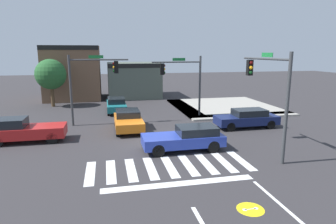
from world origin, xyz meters
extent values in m
plane|color=#302D30|center=(0.00, 0.00, 0.00)|extent=(120.00, 120.00, 0.00)
cube|color=silver|center=(-3.88, -4.50, 0.00)|extent=(0.45, 2.89, 0.01)
cube|color=silver|center=(-2.91, -4.50, 0.00)|extent=(0.45, 2.89, 0.01)
cube|color=silver|center=(-1.94, -4.50, 0.00)|extent=(0.45, 2.89, 0.01)
cube|color=silver|center=(-0.97, -4.50, 0.00)|extent=(0.45, 2.89, 0.01)
cube|color=silver|center=(0.00, -4.50, 0.00)|extent=(0.45, 2.89, 0.01)
cube|color=silver|center=(0.97, -4.50, 0.00)|extent=(0.45, 2.89, 0.01)
cube|color=silver|center=(1.94, -4.50, 0.00)|extent=(0.45, 2.89, 0.01)
cube|color=silver|center=(2.91, -4.50, 0.00)|extent=(0.45, 2.89, 0.01)
cube|color=silver|center=(3.88, -4.50, 0.00)|extent=(0.45, 2.89, 0.01)
cube|color=white|center=(0.00, -6.50, 0.00)|extent=(6.80, 0.50, 0.01)
cube|color=white|center=(0.00, -9.50, 0.00)|extent=(0.16, 2.00, 0.01)
cylinder|color=yellow|center=(2.02, -9.07, 0.00)|extent=(1.01, 1.01, 0.01)
cylinder|color=white|center=(1.79, -9.07, 0.01)|extent=(0.16, 0.16, 0.00)
cylinder|color=white|center=(2.25, -9.07, 0.01)|extent=(0.16, 0.16, 0.00)
cube|color=white|center=(2.02, -9.07, 0.01)|extent=(0.46, 0.04, 0.00)
cube|color=#9E998E|center=(9.00, 5.20, 0.07)|extent=(10.00, 1.60, 0.15)
cube|color=#9E998E|center=(4.80, 10.00, 0.07)|extent=(1.60, 10.00, 0.15)
cube|color=#9E998E|center=(9.00, 10.00, 0.07)|extent=(10.00, 10.00, 0.15)
cube|color=brown|center=(-6.80, 19.10, 3.19)|extent=(6.40, 6.21, 6.38)
cube|color=black|center=(-6.80, 16.20, 6.13)|extent=(6.40, 0.50, 0.50)
cube|color=#4C564C|center=(0.52, 19.31, 2.16)|extent=(6.38, 6.63, 4.33)
cube|color=black|center=(0.52, 16.20, 4.08)|extent=(6.38, 0.50, 0.50)
cylinder|color=#383A3D|center=(-5.61, 5.14, 2.72)|extent=(0.18, 0.18, 5.44)
cylinder|color=#383A3D|center=(-3.39, 5.14, 5.07)|extent=(4.44, 0.12, 0.12)
cube|color=black|center=(-2.12, 5.14, 4.50)|extent=(0.32, 0.32, 0.95)
sphere|color=#470A0A|center=(-2.29, 5.14, 4.79)|extent=(0.22, 0.22, 0.22)
sphere|color=orange|center=(-2.29, 5.14, 4.50)|extent=(0.22, 0.22, 0.22)
sphere|color=#0C3814|center=(-2.29, 5.14, 4.20)|extent=(0.22, 0.22, 0.22)
cube|color=#197233|center=(-3.62, 5.14, 5.29)|extent=(1.10, 0.03, 0.24)
cylinder|color=#383A3D|center=(5.05, 6.09, 2.67)|extent=(0.18, 0.18, 5.33)
cylinder|color=#383A3D|center=(2.94, 6.09, 4.82)|extent=(4.23, 0.12, 0.12)
cube|color=black|center=(1.71, 6.09, 4.24)|extent=(0.32, 0.32, 0.95)
sphere|color=#470A0A|center=(1.88, 6.09, 4.54)|extent=(0.22, 0.22, 0.22)
sphere|color=orange|center=(1.88, 6.09, 4.24)|extent=(0.22, 0.22, 0.22)
sphere|color=#0C3814|center=(1.88, 6.09, 3.95)|extent=(0.22, 0.22, 0.22)
cube|color=#197233|center=(3.15, 6.09, 5.04)|extent=(1.10, 0.03, 0.24)
cylinder|color=#383A3D|center=(5.77, -5.35, 2.84)|extent=(0.18, 0.18, 5.67)
cylinder|color=#383A3D|center=(5.77, -2.98, 5.28)|extent=(0.12, 4.75, 0.12)
cube|color=black|center=(5.77, -1.32, 4.70)|extent=(0.32, 0.32, 0.95)
sphere|color=#470A0A|center=(5.77, -1.49, 5.00)|extent=(0.22, 0.22, 0.22)
sphere|color=orange|center=(5.77, -1.49, 4.70)|extent=(0.22, 0.22, 0.22)
sphere|color=#0C3814|center=(5.77, -1.49, 4.41)|extent=(0.22, 0.22, 0.22)
cube|color=#197233|center=(5.77, -3.22, 5.50)|extent=(0.03, 1.10, 0.24)
cube|color=red|center=(-7.97, 1.41, 0.66)|extent=(4.61, 1.81, 0.68)
cube|color=black|center=(-9.05, 1.41, 1.29)|extent=(2.06, 1.59, 0.57)
cylinder|color=black|center=(-6.40, 2.21, 0.36)|extent=(0.72, 0.22, 0.72)
cylinder|color=black|center=(-6.40, 0.62, 0.36)|extent=(0.72, 0.22, 0.72)
cylinder|color=black|center=(-9.54, 2.21, 0.36)|extent=(0.72, 0.22, 0.72)
cube|color=orange|center=(-1.47, 2.87, 0.62)|extent=(1.94, 4.25, 0.61)
cube|color=black|center=(-1.47, 3.45, 1.16)|extent=(1.71, 2.09, 0.47)
cylinder|color=black|center=(-0.61, 1.42, 0.35)|extent=(0.22, 0.70, 0.70)
cylinder|color=black|center=(-2.33, 1.42, 0.35)|extent=(0.22, 0.70, 0.70)
cylinder|color=black|center=(-0.61, 4.31, 0.35)|extent=(0.22, 0.70, 0.70)
cylinder|color=black|center=(-2.33, 4.31, 0.35)|extent=(0.22, 0.70, 0.70)
cube|color=#196B70|center=(-2.07, 9.73, 0.60)|extent=(1.75, 4.35, 0.58)
cube|color=black|center=(-2.07, 9.68, 1.13)|extent=(1.54, 2.08, 0.49)
cylinder|color=black|center=(-1.31, 8.25, 0.34)|extent=(0.22, 0.68, 0.68)
cylinder|color=black|center=(-2.84, 8.25, 0.34)|extent=(0.22, 0.68, 0.68)
cylinder|color=black|center=(-1.31, 11.21, 0.34)|extent=(0.22, 0.68, 0.68)
cylinder|color=black|center=(-2.84, 11.21, 0.34)|extent=(0.22, 0.68, 0.68)
cube|color=#141E4C|center=(7.35, 1.71, 0.61)|extent=(4.72, 1.74, 0.62)
cube|color=black|center=(7.58, 1.71, 1.17)|extent=(2.39, 1.53, 0.49)
cylinder|color=black|center=(8.95, 2.46, 0.33)|extent=(0.67, 0.22, 0.67)
cylinder|color=black|center=(8.95, 0.95, 0.33)|extent=(0.67, 0.22, 0.67)
cylinder|color=black|center=(5.74, 2.46, 0.33)|extent=(0.67, 0.22, 0.67)
cylinder|color=black|center=(5.74, 0.95, 0.33)|extent=(0.67, 0.22, 0.67)
cube|color=#23389E|center=(1.28, -2.24, 0.62)|extent=(4.70, 1.85, 0.61)
cube|color=black|center=(2.13, -2.24, 1.16)|extent=(2.25, 1.63, 0.47)
cylinder|color=black|center=(-0.32, -3.06, 0.35)|extent=(0.71, 0.22, 0.71)
cylinder|color=black|center=(-0.32, -1.42, 0.35)|extent=(0.71, 0.22, 0.71)
cylinder|color=black|center=(2.88, -3.06, 0.35)|extent=(0.71, 0.22, 0.71)
cylinder|color=black|center=(2.88, -1.42, 0.35)|extent=(0.71, 0.22, 0.71)
cylinder|color=#4C3823|center=(-8.50, 14.00, 1.40)|extent=(0.36, 0.36, 2.80)
sphere|color=#235628|center=(-8.50, 14.00, 3.40)|extent=(3.14, 3.14, 3.14)
camera|label=1|loc=(-2.97, -17.81, 5.65)|focal=30.79mm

